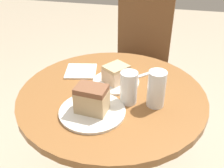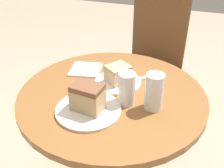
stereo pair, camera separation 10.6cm
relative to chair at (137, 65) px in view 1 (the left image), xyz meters
name	(u,v)px [view 1 (the left image)]	position (x,y,z in m)	size (l,w,h in m)	color
table	(112,127)	(-0.01, -0.78, 0.08)	(0.78, 0.78, 0.75)	brown
chair	(137,65)	(0.00, 0.00, 0.00)	(0.47, 0.50, 0.96)	brown
plate_near	(116,82)	(-0.01, -0.70, 0.27)	(0.20, 0.20, 0.01)	silver
plate_far	(92,111)	(-0.05, -0.93, 0.27)	(0.25, 0.25, 0.01)	silver
cake_slice_near	(116,73)	(-0.01, -0.70, 0.32)	(0.12, 0.13, 0.07)	beige
cake_slice_far	(92,99)	(-0.05, -0.93, 0.33)	(0.12, 0.09, 0.10)	tan
glass_lemonade	(156,91)	(0.17, -0.83, 0.33)	(0.07, 0.07, 0.14)	silver
glass_water	(129,89)	(0.07, -0.83, 0.33)	(0.07, 0.07, 0.13)	silver
napkin_stack	(81,71)	(-0.19, -0.64, 0.27)	(0.17, 0.17, 0.01)	silver
fork	(141,76)	(0.09, -0.62, 0.27)	(0.14, 0.14, 0.00)	silver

